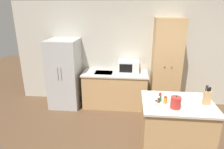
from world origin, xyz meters
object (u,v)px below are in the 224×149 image
at_px(pantry_cabinet, 166,65).
at_px(knife_block, 207,97).
at_px(spice_bottle_short_red, 160,97).
at_px(microwave, 128,66).
at_px(spice_bottle_tall_dark, 156,103).
at_px(kettle, 176,103).
at_px(refrigerator, 65,73).
at_px(spice_bottle_green_herb, 159,100).
at_px(spice_bottle_amber_oil, 165,100).

distance_m(pantry_cabinet, knife_block, 1.71).
bearing_deg(spice_bottle_short_red, microwave, 108.37).
distance_m(spice_bottle_tall_dark, kettle, 0.30).
distance_m(refrigerator, microwave, 1.62).
relative_size(refrigerator, knife_block, 5.08).
bearing_deg(spice_bottle_tall_dark, spice_bottle_green_herb, 61.18).
xyz_separation_m(pantry_cabinet, microwave, (-0.91, 0.08, -0.07)).
bearing_deg(knife_block, spice_bottle_short_red, 176.35).
relative_size(spice_bottle_tall_dark, spice_bottle_green_herb, 0.81).
bearing_deg(pantry_cabinet, microwave, 175.12).
distance_m(spice_bottle_green_herb, kettle, 0.29).
bearing_deg(spice_bottle_green_herb, microwave, 107.08).
xyz_separation_m(knife_block, spice_bottle_tall_dark, (-0.82, -0.11, -0.08)).
xyz_separation_m(pantry_cabinet, spice_bottle_tall_dark, (-0.42, -1.77, -0.13)).
bearing_deg(spice_bottle_amber_oil, spice_bottle_short_red, 138.02).
distance_m(refrigerator, spice_bottle_amber_oil, 2.76).
xyz_separation_m(spice_bottle_short_red, spice_bottle_green_herb, (-0.03, -0.05, -0.02)).
distance_m(refrigerator, spice_bottle_tall_dark, 2.68).
bearing_deg(kettle, spice_bottle_short_red, 133.76).
relative_size(spice_bottle_amber_oil, kettle, 0.58).
bearing_deg(microwave, spice_bottle_amber_oil, -70.02).
bearing_deg(pantry_cabinet, kettle, -94.05).
height_order(microwave, spice_bottle_tall_dark, microwave).
bearing_deg(pantry_cabinet, refrigerator, -177.94).
xyz_separation_m(spice_bottle_short_red, spice_bottle_amber_oil, (0.08, -0.07, -0.01)).
relative_size(refrigerator, pantry_cabinet, 0.77).
distance_m(pantry_cabinet, spice_bottle_amber_oil, 1.72).
xyz_separation_m(knife_block, spice_bottle_amber_oil, (-0.66, -0.02, -0.07)).
relative_size(microwave, spice_bottle_amber_oil, 4.17).
distance_m(pantry_cabinet, spice_bottle_short_red, 1.66).
xyz_separation_m(microwave, spice_bottle_short_red, (0.56, -1.70, -0.03)).
distance_m(microwave, spice_bottle_amber_oil, 1.88).
bearing_deg(pantry_cabinet, knife_block, -76.68).
bearing_deg(pantry_cabinet, spice_bottle_short_red, -101.93).
height_order(pantry_cabinet, spice_bottle_green_herb, pantry_cabinet).
bearing_deg(refrigerator, spice_bottle_short_red, -35.30).
bearing_deg(spice_bottle_amber_oil, spice_bottle_green_herb, 170.81).
height_order(spice_bottle_amber_oil, spice_bottle_green_herb, spice_bottle_amber_oil).
bearing_deg(spice_bottle_green_herb, spice_bottle_amber_oil, -9.19).
height_order(refrigerator, spice_bottle_amber_oil, refrigerator).
xyz_separation_m(pantry_cabinet, spice_bottle_green_herb, (-0.37, -1.67, -0.12)).
bearing_deg(refrigerator, knife_block, -28.56).
bearing_deg(spice_bottle_green_herb, refrigerator, 143.42).
height_order(pantry_cabinet, microwave, pantry_cabinet).
xyz_separation_m(spice_bottle_short_red, kettle, (0.21, -0.22, 0.03)).
distance_m(microwave, spice_bottle_green_herb, 1.83).
distance_m(refrigerator, kettle, 2.96).
relative_size(spice_bottle_short_red, kettle, 0.70).
height_order(refrigerator, spice_bottle_short_red, refrigerator).
bearing_deg(spice_bottle_tall_dark, spice_bottle_short_red, 62.49).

